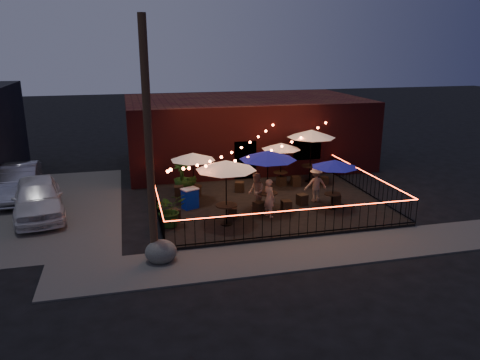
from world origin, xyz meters
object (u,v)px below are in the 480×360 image
at_px(cafe_table_3, 281,147).
at_px(cooler, 190,198).
at_px(utility_pole, 149,146).
at_px(boulder, 161,252).
at_px(cafe_table_4, 334,164).
at_px(cafe_table_1, 193,157).
at_px(cafe_table_5, 311,134).
at_px(cafe_table_2, 268,156).
at_px(cafe_table_0, 226,166).

distance_m(cafe_table_3, cooler, 5.76).
distance_m(utility_pole, boulder, 3.62).
bearing_deg(cafe_table_3, cafe_table_4, -75.18).
xyz_separation_m(cooler, boulder, (-1.66, -4.76, -0.23)).
height_order(cafe_table_1, cafe_table_3, cafe_table_1).
relative_size(utility_pole, cafe_table_5, 2.53).
height_order(utility_pole, boulder, utility_pole).
bearing_deg(cafe_table_4, cafe_table_2, 172.28).
bearing_deg(cafe_table_0, cafe_table_1, 104.26).
bearing_deg(boulder, cooler, 70.76).
bearing_deg(cafe_table_2, cafe_table_3, 63.14).
height_order(cafe_table_1, cafe_table_2, cafe_table_2).
relative_size(utility_pole, cafe_table_0, 2.59).
xyz_separation_m(cafe_table_0, cafe_table_5, (5.56, 4.94, 0.09)).
distance_m(cafe_table_3, boulder, 9.95).
distance_m(cafe_table_0, cafe_table_2, 2.31).
bearing_deg(boulder, cafe_table_2, 36.63).
bearing_deg(cooler, utility_pole, -135.37).
xyz_separation_m(utility_pole, cafe_table_4, (7.91, 3.09, -1.84)).
bearing_deg(cooler, cafe_table_3, 2.33).
bearing_deg(cafe_table_5, cafe_table_3, -170.99).
bearing_deg(cafe_table_5, cooler, -158.14).
height_order(cafe_table_4, cafe_table_5, cafe_table_5).
relative_size(cafe_table_2, cafe_table_3, 1.26).
bearing_deg(utility_pole, cafe_table_2, 34.60).
relative_size(cafe_table_0, cafe_table_1, 1.16).
xyz_separation_m(cafe_table_0, cafe_table_2, (2.04, 1.09, 0.04)).
xyz_separation_m(cafe_table_3, cafe_table_4, (1.05, -3.97, 0.01)).
height_order(utility_pole, cafe_table_0, utility_pole).
relative_size(utility_pole, cafe_table_3, 3.20).
bearing_deg(cafe_table_0, cafe_table_4, 8.14).
xyz_separation_m(utility_pole, cafe_table_1, (2.18, 5.63, -1.78)).
bearing_deg(utility_pole, cooler, 68.14).
distance_m(cafe_table_1, cafe_table_5, 6.62).
xyz_separation_m(cafe_table_2, boulder, (-4.84, -3.60, -2.22)).
bearing_deg(cafe_table_4, cooler, 165.63).
xyz_separation_m(utility_pole, cafe_table_3, (6.86, 7.06, -1.84)).
bearing_deg(boulder, utility_pole, 148.78).
distance_m(cafe_table_3, cafe_table_4, 4.10).
relative_size(cafe_table_4, boulder, 2.24).
bearing_deg(boulder, cafe_table_3, 47.17).
xyz_separation_m(cafe_table_4, boulder, (-7.71, -3.21, -1.78)).
bearing_deg(cafe_table_3, cafe_table_0, -129.52).
distance_m(cafe_table_2, boulder, 6.43).
xyz_separation_m(cafe_table_3, cooler, (-4.99, -2.42, -1.54)).
relative_size(utility_pole, cafe_table_1, 3.01).
xyz_separation_m(cafe_table_0, cafe_table_4, (4.90, 0.70, -0.40)).
bearing_deg(cafe_table_0, boulder, -138.16).
bearing_deg(cafe_table_5, boulder, -138.31).
distance_m(utility_pole, cafe_table_0, 4.10).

